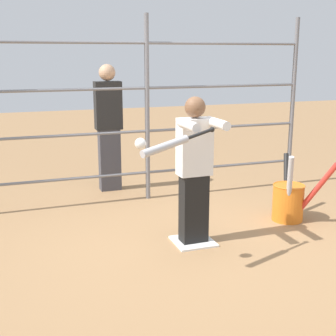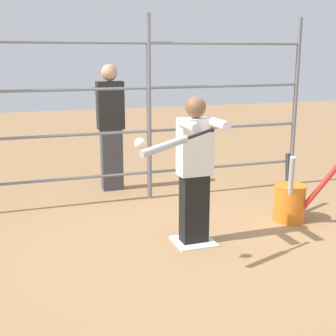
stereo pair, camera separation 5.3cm
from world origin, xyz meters
name	(u,v)px [view 1 (the left image)]	position (x,y,z in m)	size (l,w,h in m)	color
ground_plane	(193,242)	(0.00, 0.00, 0.00)	(24.00, 24.00, 0.00)	#9E754C
home_plate	(193,241)	(0.00, 0.00, 0.01)	(0.40, 0.40, 0.02)	white
fence_backstop	(147,110)	(0.00, -1.60, 1.18)	(4.39, 0.06, 2.37)	slate
batter	(195,167)	(0.00, 0.01, 0.80)	(0.38, 0.50, 1.49)	black
baseball_bat_swinging	(172,144)	(0.45, 0.58, 1.16)	(0.77, 0.36, 0.17)	black
softball_in_flight	(140,144)	(0.68, 0.48, 1.16)	(0.10, 0.10, 0.10)	white
bat_bucket	(289,200)	(-1.29, -0.25, 0.24)	(0.54, 0.85, 0.81)	orange
bystander_behind_fence	(109,126)	(0.39, -2.17, 0.91)	(0.36, 0.22, 1.75)	#3F3F47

